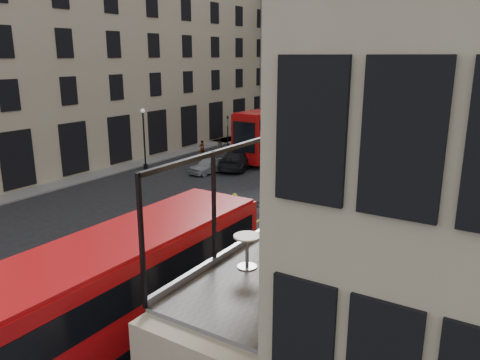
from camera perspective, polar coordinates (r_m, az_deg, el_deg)
The scene contains 31 objects.
ground at distance 18.72m, azimuth -11.34°, elevation -16.56°, with size 140.00×140.00×0.00m, color black.
host_building_main at distance 11.56m, azimuth 25.06°, elevation 4.07°, with size 7.26×11.40×15.10m.
host_frontage at distance 14.38m, azimuth 8.19°, elevation -16.38°, with size 3.00×11.00×4.50m, color #BAAE8C.
cafe_floor at distance 13.33m, azimuth 8.56°, elevation -7.89°, with size 3.00×10.00×0.10m, color slate.
building_left at distance 49.50m, azimuth -19.20°, elevation 16.11°, with size 14.60×50.60×22.00m.
gateway at distance 61.51m, azimuth 17.43°, elevation 14.00°, with size 35.00×10.60×18.00m.
pavement_far at distance 53.15m, azimuth 12.75°, elevation 4.13°, with size 40.00×12.00×0.12m, color slate.
pavement_left at distance 41.80m, azimuth -22.09°, elevation 0.51°, with size 8.00×48.00×0.12m, color slate.
traffic_light_near at distance 27.36m, azimuth 4.27°, elevation -0.50°, with size 0.16×0.20×3.80m.
traffic_light_far at distance 47.87m, azimuth -1.51°, elevation 6.21°, with size 0.16×0.20×3.80m.
street_lamp_a at distance 41.42m, azimuth -11.57°, elevation 4.49°, with size 0.36×0.36×5.33m.
street_lamp_b at distance 49.06m, azimuth 11.30°, elevation 6.10°, with size 0.36×0.36×5.33m.
bus_near at distance 13.91m, azimuth -16.59°, elevation -15.89°, with size 2.88×12.07×4.81m.
bus_far at distance 45.66m, azimuth 4.79°, elevation 6.11°, with size 3.26×12.23×4.84m.
car_a at distance 39.86m, azimuth -3.76°, elevation 1.83°, with size 1.58×3.94×1.34m, color #9EA1A6.
car_b at distance 40.76m, azimuth 15.91°, elevation 1.59°, with size 1.43×4.10×1.35m, color #A30A1E.
car_c at distance 41.20m, azimuth -0.29°, elevation 2.50°, with size 2.28×5.60×1.62m, color black.
bicycle at distance 29.60m, azimuth 2.50°, elevation -3.15°, with size 0.67×1.91×1.00m, color gray.
cyclist at distance 28.18m, azimuth -0.52°, elevation -3.33°, with size 0.62×0.41×1.71m, color #EBF419.
pedestrian_a at distance 47.47m, azimuth -2.48°, elevation 4.13°, with size 0.78×0.61×1.60m, color gray.
pedestrian_b at distance 54.99m, azimuth 12.45°, elevation 5.46°, with size 1.25×0.72×1.93m, color gray.
pedestrian_c at distance 52.80m, azimuth 17.60°, elevation 4.69°, with size 1.09×0.45×1.86m, color gray.
pedestrian_d at distance 44.28m, azimuth 19.94°, elevation 2.47°, with size 0.79×0.51×1.62m, color gray.
pedestrian_e at distance 46.34m, azimuth -4.66°, elevation 3.85°, with size 0.59×0.39×1.62m, color gray.
cafe_table_near at distance 11.58m, azimuth 0.88°, elevation -8.09°, with size 0.67×0.67×0.84m.
cafe_table_mid at distance 13.55m, azimuth 5.56°, elevation -5.09°, with size 0.56×0.56×0.70m.
cafe_table_far at distance 16.08m, azimuth 11.07°, elevation -1.72°, with size 0.67×0.67×0.84m.
cafe_chair_a at distance 10.22m, azimuth 4.13°, elevation -13.26°, with size 0.48×0.48×0.88m.
cafe_chair_b at distance 12.42m, azimuth 10.83°, elevation -8.18°, with size 0.45×0.45×0.88m.
cafe_chair_c at distance 13.89m, azimuth 14.15°, elevation -5.98°, with size 0.42×0.42×0.77m.
cafe_chair_d at distance 16.33m, azimuth 16.20°, elevation -2.83°, with size 0.45×0.45×0.89m.
Camera 1 is at (11.33, -11.32, 9.69)m, focal length 35.00 mm.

